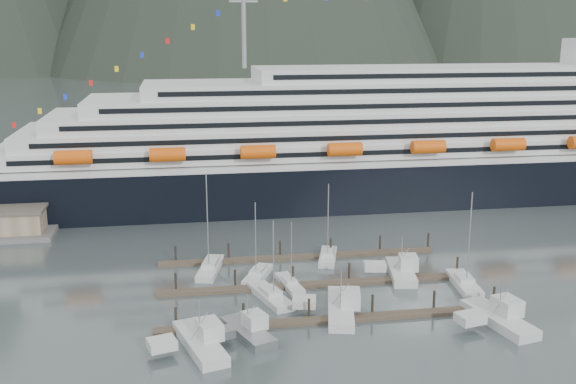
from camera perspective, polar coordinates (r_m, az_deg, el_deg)
name	(u,v)px	position (r m, az deg, el deg)	size (l,w,h in m)	color
ground	(349,291)	(103.79, 5.21, -8.36)	(1600.00, 1600.00, 0.00)	#4B5859
cruise_ship	(417,146)	(159.95, 10.85, 3.85)	(210.00, 30.40, 50.30)	black
dock_near	(332,319)	(93.71, 3.78, -10.67)	(48.18, 2.28, 3.20)	#46382D
dock_mid	(314,284)	(105.39, 2.17, -7.78)	(48.18, 2.28, 3.20)	#46382D
dock_far	(299,256)	(117.35, 0.91, -5.48)	(48.18, 2.28, 3.20)	#46382D
sailboat_a	(258,276)	(108.47, -2.58, -7.08)	(6.09, 9.32, 13.21)	silver
sailboat_b	(290,284)	(105.06, 0.13, -7.80)	(3.63, 8.93, 10.94)	silver
sailboat_c	(271,297)	(100.23, -1.48, -8.88)	(5.87, 10.94, 12.91)	silver
sailboat_e	(210,268)	(112.00, -6.61, -6.45)	(5.33, 11.38, 16.99)	silver
sailboat_f	(328,257)	(116.83, 3.39, -5.52)	(5.16, 9.68, 14.09)	silver
sailboat_h	(464,284)	(108.44, 14.68, -7.53)	(4.07, 10.60, 15.85)	silver
trawler_a	(199,342)	(86.76, -7.56, -12.44)	(10.04, 13.16, 6.97)	silver
trawler_b	(247,331)	(89.00, -3.48, -11.66)	(8.75, 10.50, 6.47)	#999C9F
trawler_c	(339,307)	(96.02, 4.38, -9.68)	(10.04, 13.88, 6.86)	silver
trawler_d	(498,318)	(96.59, 17.36, -10.12)	(9.79, 12.93, 7.41)	silver
trawler_e	(400,271)	(110.52, 9.48, -6.58)	(8.86, 11.60, 7.24)	silver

